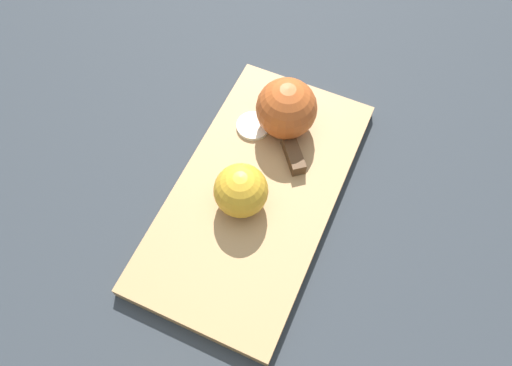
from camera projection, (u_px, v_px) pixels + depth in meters
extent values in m
plane|color=#282D33|center=(256.00, 197.00, 0.69)|extent=(4.00, 4.00, 0.00)
cube|color=#A37A4C|center=(256.00, 193.00, 0.68)|extent=(0.42, 0.27, 0.02)
sphere|color=gold|center=(241.00, 191.00, 0.63)|extent=(0.07, 0.07, 0.07)
cylinder|color=#EFE5C6|center=(246.00, 191.00, 0.63)|extent=(0.06, 0.04, 0.07)
sphere|color=#AD4C1E|center=(286.00, 109.00, 0.68)|extent=(0.08, 0.08, 0.08)
cylinder|color=#EFE5C6|center=(287.00, 113.00, 0.68)|extent=(0.05, 0.07, 0.08)
cube|color=silver|center=(278.00, 116.00, 0.73)|extent=(0.07, 0.08, 0.00)
cube|color=#472D19|center=(293.00, 155.00, 0.68)|extent=(0.05, 0.06, 0.02)
cylinder|color=#EFE5C6|center=(253.00, 126.00, 0.72)|extent=(0.05, 0.05, 0.01)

